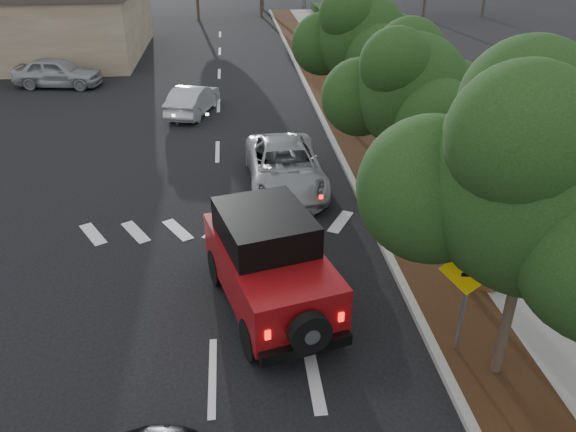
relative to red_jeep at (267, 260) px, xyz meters
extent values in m
plane|color=black|center=(-1.27, -2.31, -1.19)|extent=(120.00, 120.00, 0.00)
cube|color=#9E9B93|center=(3.33, 9.69, -1.12)|extent=(0.20, 70.00, 0.15)
cube|color=black|center=(4.33, 9.69, -1.13)|extent=(1.80, 70.00, 0.12)
cube|color=gray|center=(6.23, 9.69, -1.13)|extent=(2.00, 70.00, 0.12)
cube|color=black|center=(7.63, 9.69, -0.79)|extent=(0.80, 70.00, 0.80)
cylinder|color=black|center=(-1.15, 0.93, -0.74)|extent=(0.53, 0.95, 0.90)
cylinder|color=black|center=(0.54, 1.38, -0.74)|extent=(0.53, 0.95, 0.90)
cylinder|color=black|center=(-0.43, -1.80, -0.74)|extent=(0.53, 0.95, 0.90)
cylinder|color=black|center=(1.26, -1.35, -0.74)|extent=(0.53, 0.95, 0.90)
cube|color=maroon|center=(0.06, -0.21, -0.13)|extent=(3.01, 4.53, 1.12)
cube|color=black|center=(-0.03, 0.12, 0.79)|extent=(2.38, 2.68, 0.72)
cube|color=maroon|center=(-0.35, 1.32, -0.21)|extent=(2.01, 1.57, 0.92)
cube|color=black|center=(0.60, -2.30, -0.63)|extent=(1.91, 0.68, 0.25)
cylinder|color=black|center=(0.64, -2.46, -0.13)|extent=(0.89, 0.46, 0.85)
cube|color=#FF190C|center=(-0.15, -2.43, -0.13)|extent=(0.12, 0.07, 0.20)
cube|color=#FF190C|center=(1.33, -2.04, -0.13)|extent=(0.12, 0.07, 0.20)
imported|color=#96999D|center=(1.02, 6.31, -0.46)|extent=(2.51, 5.27, 1.45)
imported|color=#ABADB3|center=(-2.38, 14.53, -0.54)|extent=(2.42, 4.15, 1.29)
imported|color=#9DA0A4|center=(-9.65, 19.83, -0.43)|extent=(4.72, 2.51, 1.53)
cylinder|color=slate|center=(3.77, -2.15, 0.14)|extent=(0.09, 0.09, 2.39)
cube|color=yellow|center=(3.76, -2.18, 0.94)|extent=(1.22, 0.17, 1.22)
cube|color=black|center=(3.76, -2.20, 1.05)|extent=(0.39, 0.06, 0.09)
cube|color=black|center=(3.76, -2.20, 0.82)|extent=(0.34, 0.05, 0.09)
cylinder|color=brown|center=(5.33, -0.07, -0.82)|extent=(0.56, 0.56, 0.52)
sphere|color=black|center=(5.33, -0.07, -0.32)|extent=(0.65, 0.65, 0.65)
imported|color=black|center=(5.33, -0.07, -0.25)|extent=(0.59, 0.52, 0.62)
camera|label=1|loc=(-0.62, -10.69, 6.90)|focal=35.00mm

